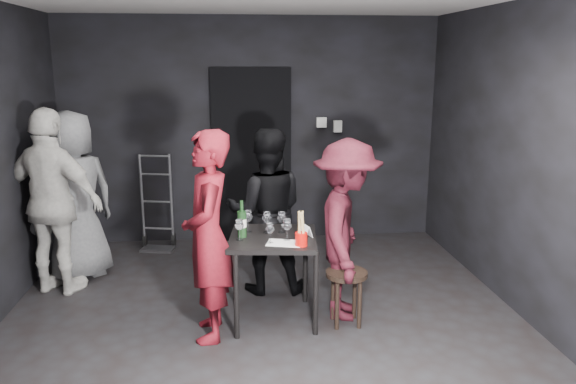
{
  "coord_description": "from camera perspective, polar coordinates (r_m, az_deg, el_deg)",
  "views": [
    {
      "loc": [
        -0.24,
        -4.28,
        2.2
      ],
      "look_at": [
        0.22,
        0.25,
        1.12
      ],
      "focal_mm": 35.0,
      "sensor_mm": 36.0,
      "label": 1
    }
  ],
  "objects": [
    {
      "name": "wall_back",
      "position": [
        6.83,
        -3.76,
        6.21
      ],
      "size": [
        4.5,
        0.04,
        2.7
      ],
      "primitive_type": "cube",
      "color": "black",
      "rests_on": "ground"
    },
    {
      "name": "man_maroon",
      "position": [
        4.81,
        5.96,
        -3.5
      ],
      "size": [
        0.7,
        1.13,
        1.62
      ],
      "primitive_type": "imported",
      "rotation": [
        0.0,
        0.0,
        1.36
      ],
      "color": "#3B0F18",
      "rests_on": "floor"
    },
    {
      "name": "tasting_mat",
      "position": [
        4.55,
        -0.38,
        -5.21
      ],
      "size": [
        0.31,
        0.25,
        0.0
      ],
      "primitive_type": "cube",
      "rotation": [
        0.0,
        0.0,
        -0.26
      ],
      "color": "white",
      "rests_on": "tasting_table"
    },
    {
      "name": "wall_front",
      "position": [
        1.98,
        1.84,
        -12.05
      ],
      "size": [
        4.5,
        0.04,
        2.7
      ],
      "primitive_type": "cube",
      "color": "black",
      "rests_on": "ground"
    },
    {
      "name": "hand_truck",
      "position": [
        6.84,
        -13.06,
        -3.9
      ],
      "size": [
        0.38,
        0.33,
        1.13
      ],
      "rotation": [
        0.0,
        0.0,
        -0.2
      ],
      "color": "#B2B2B7",
      "rests_on": "floor"
    },
    {
      "name": "wine_bottle",
      "position": [
        4.69,
        -4.7,
        -3.16
      ],
      "size": [
        0.08,
        0.08,
        0.31
      ],
      "rotation": [
        0.0,
        0.0,
        0.34
      ],
      "color": "black",
      "rests_on": "tasting_table"
    },
    {
      "name": "woman_black",
      "position": [
        5.32,
        -2.23,
        -1.54
      ],
      "size": [
        0.84,
        0.5,
        1.67
      ],
      "primitive_type": "imported",
      "rotation": [
        0.0,
        0.0,
        3.08
      ],
      "color": "black",
      "rests_on": "floor"
    },
    {
      "name": "wine_glass_f",
      "position": [
        4.79,
        -0.64,
        -2.98
      ],
      "size": [
        0.09,
        0.09,
        0.2
      ],
      "primitive_type": null,
      "rotation": [
        0.0,
        0.0,
        0.16
      ],
      "color": "white",
      "rests_on": "tasting_table"
    },
    {
      "name": "floor",
      "position": [
        4.82,
        -2.35,
        -13.83
      ],
      "size": [
        4.5,
        5.0,
        0.02
      ],
      "primitive_type": "cube",
      "color": "black",
      "rests_on": "ground"
    },
    {
      "name": "server_red",
      "position": [
        4.43,
        -8.16,
        -3.24
      ],
      "size": [
        0.48,
        0.71,
        1.89
      ],
      "primitive_type": "imported",
      "rotation": [
        0.0,
        0.0,
        -1.53
      ],
      "color": "maroon",
      "rests_on": "floor"
    },
    {
      "name": "wallbox_lower",
      "position": [
        6.9,
        5.06,
        6.67
      ],
      "size": [
        0.1,
        0.06,
        0.14
      ],
      "primitive_type": "cube",
      "color": "#B7B7B2",
      "rests_on": "wall_back"
    },
    {
      "name": "reserved_card",
      "position": [
        4.7,
        1.64,
        -3.95
      ],
      "size": [
        0.12,
        0.15,
        0.1
      ],
      "primitive_type": null,
      "rotation": [
        0.0,
        0.0,
        0.31
      ],
      "color": "white",
      "rests_on": "tasting_table"
    },
    {
      "name": "wine_glass_a",
      "position": [
        4.61,
        -4.95,
        -3.74
      ],
      "size": [
        0.08,
        0.08,
        0.19
      ],
      "primitive_type": null,
      "rotation": [
        0.0,
        0.0,
        -0.15
      ],
      "color": "white",
      "rests_on": "tasting_table"
    },
    {
      "name": "doorway",
      "position": [
        6.82,
        -3.71,
        3.64
      ],
      "size": [
        0.95,
        0.1,
        2.1
      ],
      "primitive_type": "cube",
      "color": "black",
      "rests_on": "ground"
    },
    {
      "name": "bystander_cream",
      "position": [
        5.66,
        -22.89,
        0.62
      ],
      "size": [
        1.37,
        1.02,
        2.11
      ],
      "primitive_type": "imported",
      "rotation": [
        0.0,
        0.0,
        2.75
      ],
      "color": "silver",
      "rests_on": "floor"
    },
    {
      "name": "wall_right",
      "position": [
        5.02,
        24.07,
        2.46
      ],
      "size": [
        0.04,
        5.0,
        2.7
      ],
      "primitive_type": "cube",
      "color": "black",
      "rests_on": "ground"
    },
    {
      "name": "wine_glass_b",
      "position": [
        4.81,
        -4.09,
        -2.89
      ],
      "size": [
        0.09,
        0.09,
        0.21
      ],
      "primitive_type": null,
      "rotation": [
        0.0,
        0.0,
        0.18
      ],
      "color": "white",
      "rests_on": "tasting_table"
    },
    {
      "name": "bystander_grey",
      "position": [
        5.97,
        -20.99,
        0.73
      ],
      "size": [
        1.08,
        1.02,
        1.97
      ],
      "primitive_type": "imported",
      "rotation": [
        0.0,
        0.0,
        3.83
      ],
      "color": "#5A5A5C",
      "rests_on": "floor"
    },
    {
      "name": "breadstick_cup",
      "position": [
        4.45,
        1.35,
        -3.8
      ],
      "size": [
        0.1,
        0.1,
        0.3
      ],
      "rotation": [
        0.0,
        0.0,
        0.08
      ],
      "color": "red",
      "rests_on": "tasting_table"
    },
    {
      "name": "wallbox_upper",
      "position": [
        6.86,
        3.41,
        7.08
      ],
      "size": [
        0.12,
        0.06,
        0.12
      ],
      "primitive_type": "cube",
      "color": "#B7B7B2",
      "rests_on": "wall_back"
    },
    {
      "name": "tasting_table",
      "position": [
        4.75,
        -1.53,
        -5.64
      ],
      "size": [
        0.72,
        0.72,
        0.75
      ],
      "rotation": [
        0.0,
        0.0,
        -0.11
      ],
      "color": "black",
      "rests_on": "floor"
    },
    {
      "name": "stool",
      "position": [
        4.79,
        5.96,
        -9.1
      ],
      "size": [
        0.35,
        0.35,
        0.47
      ],
      "rotation": [
        0.0,
        0.0,
        -0.15
      ],
      "color": "black",
      "rests_on": "floor"
    },
    {
      "name": "wine_glass_d",
      "position": [
        4.53,
        -1.85,
        -4.09
      ],
      "size": [
        0.07,
        0.07,
        0.19
      ],
      "primitive_type": null,
      "rotation": [
        0.0,
        0.0,
        -0.05
      ],
      "color": "white",
      "rests_on": "tasting_table"
    },
    {
      "name": "wine_glass_e",
      "position": [
        4.59,
        -0.1,
        -3.75
      ],
      "size": [
        0.1,
        0.1,
        0.2
      ],
      "primitive_type": null,
      "rotation": [
        0.0,
        0.0,
        0.31
      ],
      "color": "white",
      "rests_on": "tasting_table"
    },
    {
      "name": "wine_glass_c",
      "position": [
        4.79,
        -2.16,
        -2.99
      ],
      "size": [
        0.08,
        0.08,
        0.2
      ],
      "primitive_type": null,
      "rotation": [
        0.0,
        0.0,
        0.09
      ],
      "color": "white",
      "rests_on": "tasting_table"
    }
  ]
}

